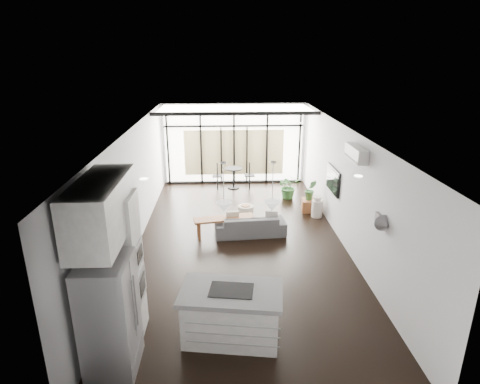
{
  "coord_description": "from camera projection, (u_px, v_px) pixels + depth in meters",
  "views": [
    {
      "loc": [
        -0.41,
        -8.82,
        4.44
      ],
      "look_at": [
        0.0,
        0.3,
        1.25
      ],
      "focal_mm": 30.0,
      "sensor_mm": 36.0,
      "label": 1
    }
  ],
  "objects": [
    {
      "name": "floor",
      "position": [
        241.0,
        244.0,
        9.8
      ],
      "size": [
        5.0,
        10.0,
        0.0
      ],
      "primitive_type": "cube",
      "color": "black",
      "rests_on": "ground"
    },
    {
      "name": "ceiling",
      "position": [
        241.0,
        131.0,
        8.88
      ],
      "size": [
        5.0,
        10.0,
        0.0
      ],
      "primitive_type": "cube",
      "color": "silver",
      "rests_on": "ground"
    },
    {
      "name": "wall_left",
      "position": [
        132.0,
        192.0,
        9.24
      ],
      "size": [
        0.02,
        10.0,
        2.8
      ],
      "primitive_type": "cube",
      "color": "silver",
      "rests_on": "ground"
    },
    {
      "name": "wall_right",
      "position": [
        346.0,
        189.0,
        9.45
      ],
      "size": [
        0.02,
        10.0,
        2.8
      ],
      "primitive_type": "cube",
      "color": "silver",
      "rests_on": "ground"
    },
    {
      "name": "wall_back",
      "position": [
        234.0,
        144.0,
        14.06
      ],
      "size": [
        5.0,
        0.02,
        2.8
      ],
      "primitive_type": "cube",
      "color": "silver",
      "rests_on": "ground"
    },
    {
      "name": "wall_front",
      "position": [
        261.0,
        331.0,
        4.63
      ],
      "size": [
        5.0,
        0.02,
        2.8
      ],
      "primitive_type": "cube",
      "color": "silver",
      "rests_on": "ground"
    },
    {
      "name": "glazing",
      "position": [
        234.0,
        145.0,
        13.94
      ],
      "size": [
        5.0,
        0.2,
        2.8
      ],
      "primitive_type": "cube",
      "color": "black",
      "rests_on": "ground"
    },
    {
      "name": "skylight",
      "position": [
        235.0,
        108.0,
        12.66
      ],
      "size": [
        4.7,
        1.9,
        0.06
      ],
      "primitive_type": "cube",
      "color": "silver",
      "rests_on": "ceiling"
    },
    {
      "name": "neighbour_building",
      "position": [
        234.0,
        153.0,
        14.11
      ],
      "size": [
        3.5,
        0.02,
        1.6
      ],
      "primitive_type": "cube",
      "color": "beige",
      "rests_on": "ground"
    },
    {
      "name": "island",
      "position": [
        232.0,
        314.0,
        6.48
      ],
      "size": [
        1.74,
        1.18,
        0.88
      ],
      "primitive_type": "cube",
      "rotation": [
        0.0,
        0.0,
        -0.15
      ],
      "color": "white",
      "rests_on": "floor"
    },
    {
      "name": "cooktop",
      "position": [
        231.0,
        290.0,
        6.33
      ],
      "size": [
        0.75,
        0.56,
        0.01
      ],
      "primitive_type": "cube",
      "rotation": [
        0.0,
        0.0,
        -0.15
      ],
      "color": "black",
      "rests_on": "island"
    },
    {
      "name": "fridge",
      "position": [
        110.0,
        316.0,
        5.7
      ],
      "size": [
        0.69,
        0.86,
        1.78
      ],
      "primitive_type": "cube",
      "color": "gray",
      "rests_on": "floor"
    },
    {
      "name": "appliance_column",
      "position": [
        120.0,
        267.0,
        6.34
      ],
      "size": [
        0.63,
        0.66,
        2.44
      ],
      "primitive_type": "cube",
      "color": "white",
      "rests_on": "floor"
    },
    {
      "name": "upper_cabinets",
      "position": [
        102.0,
        209.0,
        5.64
      ],
      "size": [
        0.62,
        1.75,
        0.86
      ],
      "primitive_type": "cube",
      "color": "white",
      "rests_on": "wall_left"
    },
    {
      "name": "pendant_left",
      "position": [
        224.0,
        207.0,
        6.62
      ],
      "size": [
        0.26,
        0.26,
        0.18
      ],
      "primitive_type": "cone",
      "color": "silver",
      "rests_on": "ceiling"
    },
    {
      "name": "pendant_right",
      "position": [
        272.0,
        206.0,
        6.66
      ],
      "size": [
        0.26,
        0.26,
        0.18
      ],
      "primitive_type": "cone",
      "color": "silver",
      "rests_on": "ceiling"
    },
    {
      "name": "sofa",
      "position": [
        250.0,
        222.0,
        10.23
      ],
      "size": [
        1.83,
        0.66,
        0.7
      ],
      "primitive_type": "imported",
      "rotation": [
        0.0,
        0.0,
        3.22
      ],
      "color": "#464548",
      "rests_on": "floor"
    },
    {
      "name": "console_bench",
      "position": [
        224.0,
        226.0,
        10.2
      ],
      "size": [
        1.58,
        0.65,
        0.49
      ],
      "primitive_type": "cube",
      "rotation": [
        0.0,
        0.0,
        0.18
      ],
      "color": "brown",
      "rests_on": "floor"
    },
    {
      "name": "pouf",
      "position": [
        246.0,
        212.0,
        11.33
      ],
      "size": [
        0.52,
        0.52,
        0.36
      ],
      "primitive_type": "cylinder",
      "rotation": [
        0.0,
        0.0,
        -0.18
      ],
      "color": "beige",
      "rests_on": "floor"
    },
    {
      "name": "crate",
      "position": [
        310.0,
        205.0,
        11.81
      ],
      "size": [
        0.51,
        0.51,
        0.35
      ],
      "primitive_type": "cube",
      "rotation": [
        0.0,
        0.0,
        -0.11
      ],
      "color": "brown",
      "rests_on": "floor"
    },
    {
      "name": "plant_tall",
      "position": [
        289.0,
        189.0,
        12.8
      ],
      "size": [
        0.88,
        0.94,
        0.61
      ],
      "primitive_type": "imported",
      "rotation": [
        0.0,
        0.0,
        0.26
      ],
      "color": "#32672F",
      "rests_on": "floor"
    },
    {
      "name": "plant_crate",
      "position": [
        310.0,
        195.0,
        11.71
      ],
      "size": [
        0.34,
        0.62,
        0.27
      ],
      "primitive_type": "imported",
      "rotation": [
        0.0,
        0.0,
        -0.0
      ],
      "color": "#32672F",
      "rests_on": "crate"
    },
    {
      "name": "milk_can",
      "position": [
        317.0,
        207.0,
        11.35
      ],
      "size": [
        0.32,
        0.32,
        0.61
      ],
      "primitive_type": "cylinder",
      "rotation": [
        0.0,
        0.0,
        0.04
      ],
      "color": "beige",
      "rests_on": "floor"
    },
    {
      "name": "bistro_set",
      "position": [
        233.0,
        178.0,
        13.74
      ],
      "size": [
        1.55,
        0.63,
        0.74
      ],
      "primitive_type": "cube",
      "rotation": [
        0.0,
        0.0,
        0.01
      ],
      "color": "black",
      "rests_on": "floor"
    },
    {
      "name": "tv",
      "position": [
        333.0,
        180.0,
        10.42
      ],
      "size": [
        0.05,
        1.1,
        0.65
      ],
      "primitive_type": "cube",
      "color": "black",
      "rests_on": "wall_right"
    },
    {
      "name": "ac_unit",
      "position": [
        356.0,
        153.0,
        8.34
      ],
      "size": [
        0.22,
        0.9,
        0.3
      ],
      "primitive_type": "cube",
      "color": "silver",
      "rests_on": "wall_right"
    },
    {
      "name": "framed_art",
      "position": [
        128.0,
        193.0,
        8.72
      ],
      "size": [
        0.04,
        0.7,
        0.9
      ],
      "primitive_type": "cube",
      "color": "black",
      "rests_on": "wall_left"
    }
  ]
}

